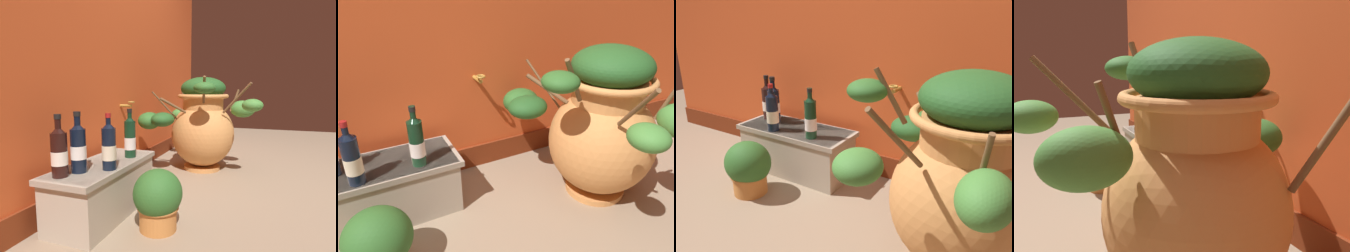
{
  "view_description": "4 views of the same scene",
  "coord_description": "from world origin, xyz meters",
  "views": [
    {
      "loc": [
        -1.98,
        -0.03,
        0.74
      ],
      "look_at": [
        -0.01,
        0.68,
        0.47
      ],
      "focal_mm": 29.35,
      "sensor_mm": 36.0,
      "label": 1
    },
    {
      "loc": [
        -0.66,
        -0.59,
        1.17
      ],
      "look_at": [
        0.06,
        0.8,
        0.4
      ],
      "focal_mm": 33.47,
      "sensor_mm": 36.0,
      "label": 2
    },
    {
      "loc": [
        0.69,
        -0.67,
        1.07
      ],
      "look_at": [
        -0.11,
        0.65,
        0.49
      ],
      "focal_mm": 34.37,
      "sensor_mm": 36.0,
      "label": 3
    },
    {
      "loc": [
        1.48,
        0.05,
        0.81
      ],
      "look_at": [
        -0.04,
        0.73,
        0.49
      ],
      "focal_mm": 39.67,
      "sensor_mm": 36.0,
      "label": 4
    }
  ],
  "objects": [
    {
      "name": "wine_bottle_left",
      "position": [
        -0.82,
        0.89,
        0.45
      ],
      "size": [
        0.08,
        0.08,
        0.32
      ],
      "color": "black",
      "rests_on": "stone_ledge"
    },
    {
      "name": "wine_bottle_back",
      "position": [
        -0.92,
        0.93,
        0.44
      ],
      "size": [
        0.08,
        0.08,
        0.31
      ],
      "color": "black",
      "rests_on": "stone_ledge"
    },
    {
      "name": "terracotta_urn",
      "position": [
        0.5,
        0.54,
        0.43
      ],
      "size": [
        0.93,
        1.05,
        0.86
      ],
      "color": "#D68E4C",
      "rests_on": "ground_plane"
    },
    {
      "name": "stone_ledge",
      "position": [
        -0.62,
        0.87,
        0.17
      ],
      "size": [
        0.79,
        0.32,
        0.31
      ],
      "color": "#B2A893",
      "rests_on": "ground_plane"
    },
    {
      "name": "wine_bottle_right",
      "position": [
        -0.44,
        0.79,
        0.45
      ],
      "size": [
        0.07,
        0.07,
        0.31
      ],
      "color": "black",
      "rests_on": "stone_ledge"
    },
    {
      "name": "wine_bottle_middle",
      "position": [
        -0.72,
        0.76,
        0.44
      ],
      "size": [
        0.08,
        0.08,
        0.31
      ],
      "color": "black",
      "rests_on": "stone_ledge"
    },
    {
      "name": "potted_shrub",
      "position": [
        -0.69,
        0.49,
        0.17
      ],
      "size": [
        0.28,
        0.26,
        0.33
      ],
      "color": "#CC7F3D",
      "rests_on": "ground_plane"
    }
  ]
}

